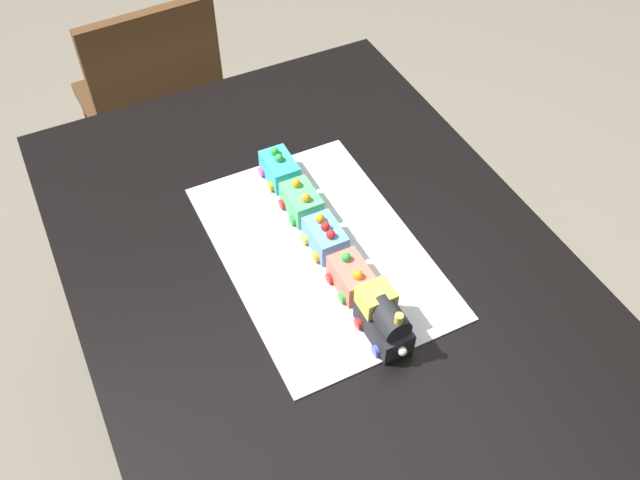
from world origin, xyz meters
name	(u,v)px	position (x,y,z in m)	size (l,w,h in m)	color
ground_plane	(319,423)	(0.00, 0.00, 0.00)	(8.00, 8.00, 0.00)	gray
dining_table	(319,293)	(0.00, 0.00, 0.63)	(1.40, 1.00, 0.74)	black
chair	(154,104)	(1.03, 0.09, 0.47)	(0.42, 0.42, 0.86)	brown
cake_board	(320,250)	(0.03, -0.02, 0.74)	(0.60, 0.40, 0.00)	silver
cake_locomotive	(384,319)	(-0.21, -0.03, 0.79)	(0.14, 0.08, 0.12)	#232328
cake_car_gondola_coral	(351,276)	(-0.08, -0.03, 0.77)	(0.10, 0.08, 0.07)	#F27260
cake_car_hopper_sky_blue	(325,237)	(0.03, -0.03, 0.77)	(0.10, 0.08, 0.07)	#669EEA
cake_car_tanker_mint_green	(301,201)	(0.15, -0.03, 0.77)	(0.10, 0.08, 0.07)	#59CC7A
cake_car_flatbed_turquoise	(280,169)	(0.27, -0.03, 0.77)	(0.10, 0.08, 0.07)	#38B7C6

